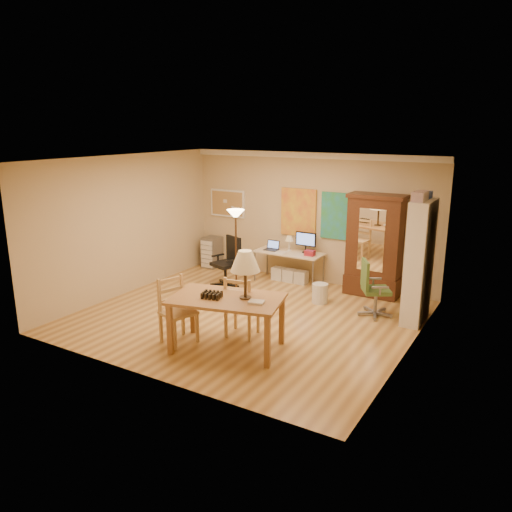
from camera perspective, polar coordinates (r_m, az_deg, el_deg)
The scene contains 16 objects.
floor at distance 8.76m, azimuth -0.99°, elevation -6.91°, with size 5.50×5.50×0.00m, color olive.
crown_molding at distance 10.33m, azimuth 6.27°, elevation 11.37°, with size 5.50×0.08×0.12m, color white.
corkboard at distance 11.46m, azimuth -3.28°, elevation 6.03°, with size 0.90×0.04×0.62m, color #9D764A.
art_panel_left at distance 10.58m, azimuth 4.87°, elevation 5.00°, with size 0.80×0.04×1.00m, color yellow.
art_panel_right at distance 10.23m, azimuth 9.42°, elevation 4.51°, with size 0.75×0.04×0.95m, color teal.
dining_table at distance 7.22m, azimuth -2.60°, elevation -3.64°, with size 1.79×1.32×1.51m.
ladder_chair_back at distance 7.84m, azimuth -1.69°, elevation -5.98°, with size 0.52×0.50×0.99m.
ladder_chair_left at distance 7.73m, azimuth -9.00°, elevation -6.40°, with size 0.56×0.58×1.01m.
torchiere_lamp at distance 9.04m, azimuth -2.33°, elevation 3.13°, with size 0.32×0.32×1.76m.
computer_desk at distance 10.54m, azimuth 3.99°, elevation -0.89°, with size 1.44×0.63×1.09m.
office_chair_black at distance 10.28m, azimuth -3.35°, elevation -2.00°, with size 0.64×0.64×1.03m.
office_chair_green at distance 8.96m, azimuth 13.28°, elevation -5.01°, with size 0.62×0.62×1.00m.
drawer_cart at distance 11.68m, azimuth -5.08°, elevation 0.44°, with size 0.36×0.43×0.71m.
armoire at distance 9.87m, azimuth 13.35°, elevation 0.44°, with size 1.08×0.51×1.98m.
bookshelf at distance 8.69m, azimuth 18.13°, elevation -0.70°, with size 0.31×0.83×2.07m.
wastebin at distance 9.43m, azimuth 7.32°, elevation -4.25°, with size 0.30×0.30×0.37m, color silver.
Camera 1 is at (4.28, -6.92, 3.24)m, focal length 35.00 mm.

